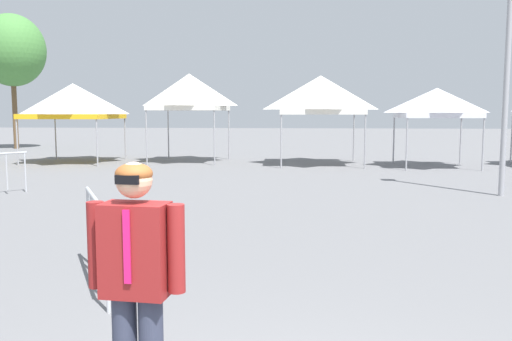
{
  "coord_description": "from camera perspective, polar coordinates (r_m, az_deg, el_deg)",
  "views": [
    {
      "loc": [
        0.21,
        -2.66,
        2.09
      ],
      "look_at": [
        -0.42,
        4.6,
        1.3
      ],
      "focal_mm": 37.7,
      "sensor_mm": 36.0,
      "label": 1
    }
  ],
  "objects": [
    {
      "name": "crowd_barrier_near_person",
      "position": [
        6.77,
        -16.59,
        -5.46
      ],
      "size": [
        1.02,
        1.88,
        1.08
      ],
      "color": "#B7BABF",
      "rests_on": "ground"
    },
    {
      "name": "canopy_tent_left_of_center",
      "position": [
        23.94,
        -18.82,
        6.98
      ],
      "size": [
        3.46,
        3.46,
        3.3
      ],
      "color": "#9E9EA3",
      "rests_on": "ground"
    },
    {
      "name": "canopy_tent_far_left",
      "position": [
        21.72,
        18.63,
        6.8
      ],
      "size": [
        2.84,
        2.84,
        3.02
      ],
      "color": "#9E9EA3",
      "rests_on": "ground"
    },
    {
      "name": "light_pole_near_lift",
      "position": [
        14.92,
        25.29,
        13.89
      ],
      "size": [
        0.36,
        0.36,
        7.38
      ],
      "color": "#9E9EA3",
      "rests_on": "ground"
    },
    {
      "name": "tree_behind_tents_center",
      "position": [
        34.44,
        -24.47,
        11.51
      ],
      "size": [
        3.73,
        3.73,
        7.69
      ],
      "color": "brown",
      "rests_on": "ground"
    },
    {
      "name": "canopy_tent_center",
      "position": [
        23.06,
        -7.1,
        8.25
      ],
      "size": [
        3.15,
        3.15,
        3.72
      ],
      "color": "#9E9EA3",
      "rests_on": "ground"
    },
    {
      "name": "canopy_tent_right_of_center",
      "position": [
        21.8,
        6.87,
        7.95
      ],
      "size": [
        3.41,
        3.41,
        3.55
      ],
      "color": "#9E9EA3",
      "rests_on": "ground"
    },
    {
      "name": "person_foreground",
      "position": [
        3.58,
        -12.58,
        -11.09
      ],
      "size": [
        0.65,
        0.28,
        1.78
      ],
      "color": "#33384C",
      "rests_on": "ground"
    }
  ]
}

